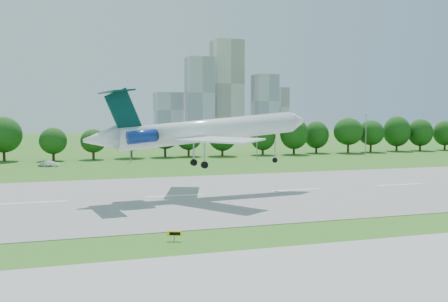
# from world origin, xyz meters

# --- Properties ---
(ground) EXTENTS (600.00, 600.00, 0.00)m
(ground) POSITION_xyz_m (0.00, 0.00, 0.00)
(ground) COLOR #2D671B
(ground) RESTS_ON ground
(runway) EXTENTS (400.00, 45.00, 0.08)m
(runway) POSITION_xyz_m (0.00, 25.00, 0.04)
(runway) COLOR gray
(runway) RESTS_ON ground
(tree_line) EXTENTS (288.40, 8.40, 10.40)m
(tree_line) POSITION_xyz_m (0.00, 92.00, 6.19)
(tree_line) COLOR #382314
(tree_line) RESTS_ON ground
(light_poles) EXTENTS (175.90, 0.25, 12.19)m
(light_poles) POSITION_xyz_m (-2.50, 82.00, 6.34)
(light_poles) COLOR gray
(light_poles) RESTS_ON ground
(skyline) EXTENTS (127.00, 52.00, 80.00)m
(skyline) POSITION_xyz_m (100.16, 390.61, 30.46)
(skyline) COLOR #B2B2B7
(skyline) RESTS_ON ground
(airliner) EXTENTS (36.89, 26.52, 11.76)m
(airliner) POSITION_xyz_m (-16.27, 24.73, 9.90)
(airliner) COLOR white
(airliner) RESTS_ON ground
(taxi_sign_left) EXTENTS (1.40, 0.62, 1.00)m
(taxi_sign_left) POSITION_xyz_m (-25.50, -1.20, 0.74)
(taxi_sign_left) COLOR gray
(taxi_sign_left) RESTS_ON ground
(service_vehicle_a) EXTENTS (4.23, 2.15, 1.33)m
(service_vehicle_a) POSITION_xyz_m (-39.64, 76.03, 0.67)
(service_vehicle_a) COLOR white
(service_vehicle_a) RESTS_ON ground
(service_vehicle_b) EXTENTS (3.46, 2.64, 1.10)m
(service_vehicle_b) POSITION_xyz_m (-40.86, 75.88, 0.55)
(service_vehicle_b) COLOR silver
(service_vehicle_b) RESTS_ON ground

